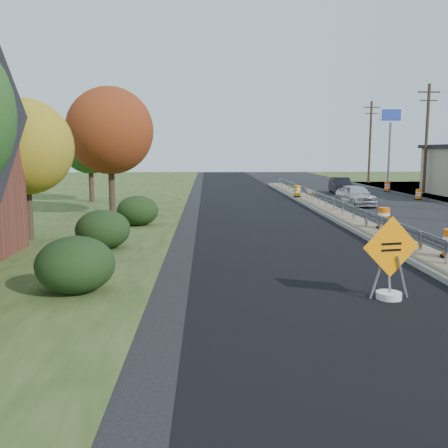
{
  "coord_description": "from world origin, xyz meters",
  "views": [
    {
      "loc": [
        -7.51,
        -19.02,
        3.74
      ],
      "look_at": [
        -6.89,
        -1.1,
        1.1
      ],
      "focal_mm": 40.0,
      "sensor_mm": 36.0,
      "label": 1
    }
  ],
  "objects_px": {
    "barrel_median_mid": "(384,218)",
    "barrel_shoulder_far": "(387,187)",
    "barrel_shoulder_mid": "(419,195)",
    "car_silver": "(356,195)",
    "caution_sign": "(390,278)",
    "barrel_median_far": "(297,191)",
    "car_dark_mid": "(341,186)"
  },
  "relations": [
    {
      "from": "barrel_median_mid",
      "to": "car_silver",
      "type": "relative_size",
      "value": 0.22
    },
    {
      "from": "barrel_shoulder_mid",
      "to": "barrel_shoulder_far",
      "type": "height_order",
      "value": "barrel_shoulder_far"
    },
    {
      "from": "barrel_shoulder_far",
      "to": "car_dark_mid",
      "type": "bearing_deg",
      "value": -157.25
    },
    {
      "from": "caution_sign",
      "to": "barrel_shoulder_far",
      "type": "bearing_deg",
      "value": 59.08
    },
    {
      "from": "barrel_shoulder_mid",
      "to": "barrel_shoulder_far",
      "type": "xyz_separation_m",
      "value": [
        0.32,
        7.63,
        0.04
      ]
    },
    {
      "from": "barrel_median_mid",
      "to": "car_silver",
      "type": "bearing_deg",
      "value": 79.32
    },
    {
      "from": "barrel_median_mid",
      "to": "barrel_shoulder_far",
      "type": "bearing_deg",
      "value": 69.64
    },
    {
      "from": "barrel_median_far",
      "to": "car_silver",
      "type": "xyz_separation_m",
      "value": [
        3.28,
        -4.32,
        0.08
      ]
    },
    {
      "from": "car_silver",
      "to": "barrel_shoulder_mid",
      "type": "bearing_deg",
      "value": 28.73
    },
    {
      "from": "barrel_shoulder_mid",
      "to": "barrel_median_far",
      "type": "bearing_deg",
      "value": 178.93
    },
    {
      "from": "car_silver",
      "to": "caution_sign",
      "type": "bearing_deg",
      "value": -109.81
    },
    {
      "from": "barrel_median_mid",
      "to": "barrel_shoulder_far",
      "type": "height_order",
      "value": "barrel_median_mid"
    },
    {
      "from": "barrel_shoulder_far",
      "to": "car_silver",
      "type": "relative_size",
      "value": 0.21
    },
    {
      "from": "barrel_median_mid",
      "to": "car_silver",
      "type": "height_order",
      "value": "car_silver"
    },
    {
      "from": "barrel_shoulder_mid",
      "to": "car_silver",
      "type": "bearing_deg",
      "value": -146.01
    },
    {
      "from": "caution_sign",
      "to": "car_dark_mid",
      "type": "distance_m",
      "value": 32.17
    },
    {
      "from": "barrel_median_mid",
      "to": "barrel_shoulder_mid",
      "type": "xyz_separation_m",
      "value": [
        8.33,
        15.68,
        -0.3
      ]
    },
    {
      "from": "caution_sign",
      "to": "barrel_median_mid",
      "type": "relative_size",
      "value": 2.23
    },
    {
      "from": "barrel_median_mid",
      "to": "car_dark_mid",
      "type": "bearing_deg",
      "value": 80.07
    },
    {
      "from": "barrel_shoulder_far",
      "to": "car_dark_mid",
      "type": "distance_m",
      "value": 5.36
    },
    {
      "from": "caution_sign",
      "to": "barrel_median_mid",
      "type": "distance_m",
      "value": 10.69
    },
    {
      "from": "barrel_shoulder_far",
      "to": "car_dark_mid",
      "type": "xyz_separation_m",
      "value": [
        -4.93,
        -2.07,
        0.29
      ]
    },
    {
      "from": "car_silver",
      "to": "car_dark_mid",
      "type": "xyz_separation_m",
      "value": [
        1.54,
        9.71,
        -0.02
      ]
    },
    {
      "from": "caution_sign",
      "to": "barrel_shoulder_far",
      "type": "height_order",
      "value": "caution_sign"
    },
    {
      "from": "barrel_median_far",
      "to": "barrel_shoulder_far",
      "type": "relative_size",
      "value": 0.99
    },
    {
      "from": "caution_sign",
      "to": "car_dark_mid",
      "type": "relative_size",
      "value": 0.49
    },
    {
      "from": "caution_sign",
      "to": "car_dark_mid",
      "type": "bearing_deg",
      "value": 66.1
    },
    {
      "from": "barrel_shoulder_mid",
      "to": "car_dark_mid",
      "type": "relative_size",
      "value": 0.19
    },
    {
      "from": "caution_sign",
      "to": "barrel_shoulder_mid",
      "type": "height_order",
      "value": "caution_sign"
    },
    {
      "from": "barrel_median_mid",
      "to": "car_silver",
      "type": "distance_m",
      "value": 11.74
    },
    {
      "from": "barrel_median_mid",
      "to": "barrel_median_far",
      "type": "relative_size",
      "value": 1.1
    },
    {
      "from": "barrel_median_far",
      "to": "barrel_shoulder_mid",
      "type": "bearing_deg",
      "value": -1.07
    }
  ]
}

